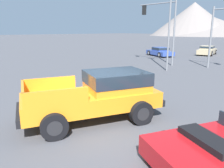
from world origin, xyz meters
TOP-DOWN VIEW (x-y plane):
  - ground_plane at (0.00, 0.00)m, footprint 320.00×320.00m
  - orange_pickup_truck at (-0.23, 0.12)m, footprint 3.51×5.46m
  - parked_car_tan at (-7.67, 24.71)m, footprint 2.75×4.70m
  - parked_car_blue at (-11.02, 18.71)m, footprint 4.42×3.09m
  - traffic_light_main at (-7.14, 13.15)m, footprint 4.20×0.38m
  - street_lamp_post at (-4.39, 10.53)m, footprint 0.90×0.24m

SIDE VIEW (x-z plane):
  - ground_plane at x=0.00m, z-range 0.00..0.00m
  - parked_car_blue at x=-11.02m, z-range 0.01..1.15m
  - parked_car_tan at x=-7.67m, z-range 0.01..1.22m
  - orange_pickup_truck at x=-0.23m, z-range 0.13..1.90m
  - traffic_light_main at x=-7.14m, z-range 1.20..7.16m
  - street_lamp_post at x=-4.39m, z-range 0.79..9.18m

